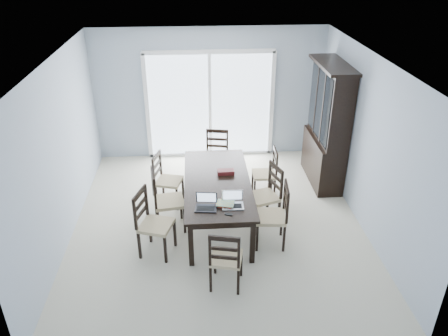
{
  "coord_description": "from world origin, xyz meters",
  "views": [
    {
      "loc": [
        -0.32,
        -5.76,
        4.03
      ],
      "look_at": [
        0.1,
        0.0,
        0.98
      ],
      "focal_mm": 35.0,
      "sensor_mm": 36.0,
      "label": 1
    }
  ],
  "objects_px": {
    "chair_left_mid": "(162,194)",
    "chair_right_mid": "(269,188)",
    "game_box": "(226,172)",
    "chair_left_near": "(149,216)",
    "dining_table": "(217,186)",
    "chair_right_near": "(278,209)",
    "cell_phone": "(229,214)",
    "chair_left_far": "(163,174)",
    "chair_end_far": "(217,150)",
    "laptop_dark": "(206,206)",
    "chair_right_far": "(269,168)",
    "hot_tub": "(188,117)",
    "chair_end_near": "(225,254)",
    "laptop_silver": "(233,203)",
    "china_hutch": "(327,127)"
  },
  "relations": [
    {
      "from": "chair_left_near",
      "to": "chair_end_far",
      "type": "height_order",
      "value": "chair_left_near"
    },
    {
      "from": "chair_left_near",
      "to": "cell_phone",
      "type": "distance_m",
      "value": 1.13
    },
    {
      "from": "chair_right_mid",
      "to": "chair_end_near",
      "type": "bearing_deg",
      "value": 133.43
    },
    {
      "from": "laptop_silver",
      "to": "chair_left_far",
      "type": "bearing_deg",
      "value": 129.19
    },
    {
      "from": "chair_right_mid",
      "to": "laptop_dark",
      "type": "relative_size",
      "value": 3.5
    },
    {
      "from": "chair_end_near",
      "to": "cell_phone",
      "type": "xyz_separation_m",
      "value": [
        0.09,
        0.58,
        0.21
      ]
    },
    {
      "from": "chair_left_near",
      "to": "chair_right_far",
      "type": "xyz_separation_m",
      "value": [
        1.93,
        1.43,
        -0.07
      ]
    },
    {
      "from": "chair_left_far",
      "to": "chair_end_far",
      "type": "xyz_separation_m",
      "value": [
        0.93,
        0.81,
        0.02
      ]
    },
    {
      "from": "chair_left_mid",
      "to": "chair_end_near",
      "type": "distance_m",
      "value": 1.64
    },
    {
      "from": "laptop_dark",
      "to": "dining_table",
      "type": "bearing_deg",
      "value": 82.09
    },
    {
      "from": "chair_right_far",
      "to": "chair_end_far",
      "type": "distance_m",
      "value": 1.1
    },
    {
      "from": "dining_table",
      "to": "chair_right_near",
      "type": "bearing_deg",
      "value": -35.64
    },
    {
      "from": "chair_end_near",
      "to": "laptop_dark",
      "type": "xyz_separation_m",
      "value": [
        -0.21,
        0.74,
        0.25
      ]
    },
    {
      "from": "chair_left_mid",
      "to": "laptop_silver",
      "type": "bearing_deg",
      "value": 49.7
    },
    {
      "from": "chair_right_near",
      "to": "cell_phone",
      "type": "height_order",
      "value": "chair_right_near"
    },
    {
      "from": "cell_phone",
      "to": "game_box",
      "type": "bearing_deg",
      "value": 109.93
    },
    {
      "from": "hot_tub",
      "to": "chair_end_near",
      "type": "bearing_deg",
      "value": -84.58
    },
    {
      "from": "dining_table",
      "to": "chair_right_near",
      "type": "relative_size",
      "value": 1.94
    },
    {
      "from": "chair_end_near",
      "to": "game_box",
      "type": "xyz_separation_m",
      "value": [
        0.14,
        1.72,
        0.23
      ]
    },
    {
      "from": "chair_right_near",
      "to": "game_box",
      "type": "distance_m",
      "value": 1.08
    },
    {
      "from": "laptop_silver",
      "to": "hot_tub",
      "type": "relative_size",
      "value": 0.16
    },
    {
      "from": "cell_phone",
      "to": "chair_left_near",
      "type": "bearing_deg",
      "value": -171.16
    },
    {
      "from": "chair_left_mid",
      "to": "chair_left_far",
      "type": "distance_m",
      "value": 0.75
    },
    {
      "from": "chair_right_far",
      "to": "hot_tub",
      "type": "distance_m",
      "value": 3.03
    },
    {
      "from": "chair_left_mid",
      "to": "cell_phone",
      "type": "relative_size",
      "value": 11.13
    },
    {
      "from": "chair_end_near",
      "to": "dining_table",
      "type": "bearing_deg",
      "value": 102.68
    },
    {
      "from": "chair_end_near",
      "to": "chair_left_near",
      "type": "bearing_deg",
      "value": 152.42
    },
    {
      "from": "chair_right_mid",
      "to": "chair_end_far",
      "type": "height_order",
      "value": "chair_right_mid"
    },
    {
      "from": "laptop_dark",
      "to": "laptop_silver",
      "type": "bearing_deg",
      "value": 11.78
    },
    {
      "from": "chair_left_mid",
      "to": "chair_right_mid",
      "type": "distance_m",
      "value": 1.65
    },
    {
      "from": "laptop_silver",
      "to": "hot_tub",
      "type": "height_order",
      "value": "laptop_silver"
    },
    {
      "from": "game_box",
      "to": "chair_left_near",
      "type": "bearing_deg",
      "value": -142.29
    },
    {
      "from": "china_hutch",
      "to": "chair_end_near",
      "type": "bearing_deg",
      "value": -126.29
    },
    {
      "from": "chair_right_near",
      "to": "hot_tub",
      "type": "bearing_deg",
      "value": 23.12
    },
    {
      "from": "chair_left_far",
      "to": "chair_right_far",
      "type": "height_order",
      "value": "chair_left_far"
    },
    {
      "from": "dining_table",
      "to": "chair_right_near",
      "type": "xyz_separation_m",
      "value": [
        0.83,
        -0.59,
        -0.07
      ]
    },
    {
      "from": "chair_right_far",
      "to": "laptop_dark",
      "type": "relative_size",
      "value": 3.17
    },
    {
      "from": "china_hutch",
      "to": "chair_end_near",
      "type": "distance_m",
      "value": 3.44
    },
    {
      "from": "china_hutch",
      "to": "chair_right_near",
      "type": "relative_size",
      "value": 1.94
    },
    {
      "from": "laptop_dark",
      "to": "chair_right_near",
      "type": "bearing_deg",
      "value": 15.54
    },
    {
      "from": "laptop_silver",
      "to": "game_box",
      "type": "height_order",
      "value": "laptop_silver"
    },
    {
      "from": "game_box",
      "to": "laptop_silver",
      "type": "bearing_deg",
      "value": -88.5
    },
    {
      "from": "chair_right_near",
      "to": "chair_end_near",
      "type": "distance_m",
      "value": 1.21
    },
    {
      "from": "dining_table",
      "to": "laptop_silver",
      "type": "relative_size",
      "value": 7.2
    },
    {
      "from": "chair_right_near",
      "to": "china_hutch",
      "type": "bearing_deg",
      "value": -27.41
    },
    {
      "from": "laptop_dark",
      "to": "hot_tub",
      "type": "bearing_deg",
      "value": 100.63
    },
    {
      "from": "laptop_dark",
      "to": "chair_left_near",
      "type": "bearing_deg",
      "value": -179.72
    },
    {
      "from": "laptop_dark",
      "to": "chair_end_far",
      "type": "bearing_deg",
      "value": 90.11
    },
    {
      "from": "dining_table",
      "to": "chair_left_near",
      "type": "bearing_deg",
      "value": -146.75
    },
    {
      "from": "chair_end_near",
      "to": "laptop_silver",
      "type": "height_order",
      "value": "chair_end_near"
    }
  ]
}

